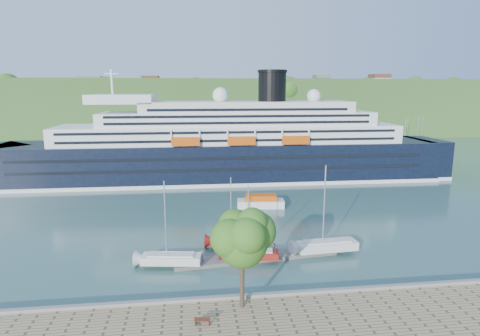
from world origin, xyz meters
name	(u,v)px	position (x,y,z in m)	size (l,w,h in m)	color
ground	(248,306)	(0.00, 0.00, 0.00)	(400.00, 400.00, 0.00)	#325A54
far_hillside	(200,107)	(0.00, 145.00, 12.00)	(400.00, 50.00, 24.00)	#2A4F1F
quay_coping	(248,296)	(0.00, -0.20, 1.15)	(220.00, 0.50, 0.30)	slate
cruise_ship	(221,126)	(1.82, 53.71, 12.07)	(107.51, 15.65, 24.14)	black
park_bench	(202,320)	(-4.37, -4.04, 1.43)	(1.34, 0.55, 0.86)	#452113
promenade_tree	(242,254)	(-0.78, -1.70, 5.93)	(5.95, 5.95, 9.86)	#32661A
floating_pontoon	(257,257)	(2.60, 10.36, 0.22)	(19.74, 2.41, 0.44)	slate
sailboat_white_near	(170,227)	(-7.44, 9.39, 4.82)	(7.46, 2.07, 9.64)	silver
sailboat_red	(252,226)	(1.93, 9.74, 4.43)	(6.86, 1.91, 8.87)	maroon
sailboat_white_far	(328,213)	(11.39, 10.71, 5.33)	(8.25, 2.29, 10.66)	silver
tender_launch	(261,201)	(6.84, 31.44, 1.11)	(8.06, 2.76, 2.23)	#CA4C0B
sailboat_extra	(235,215)	(0.39, 14.27, 4.39)	(6.80, 1.89, 8.79)	maroon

